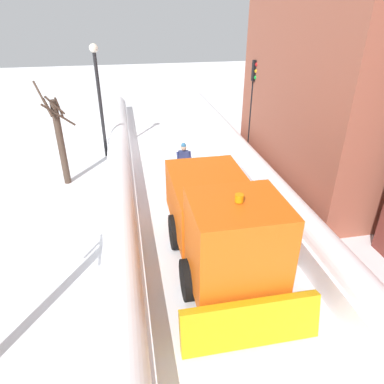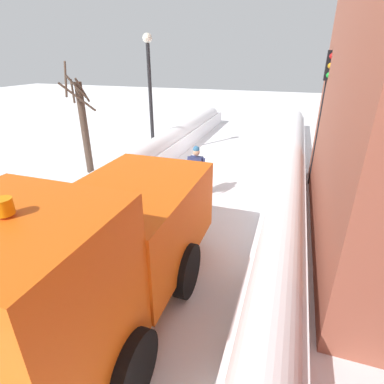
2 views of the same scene
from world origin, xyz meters
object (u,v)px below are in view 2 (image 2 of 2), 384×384
object	(u,v)px
traffic_light_pole	(325,96)
street_lamp	(150,83)
skier	(196,169)
bare_tree_near	(83,125)
plow_truck	(99,253)

from	to	relation	value
traffic_light_pole	street_lamp	bearing A→B (deg)	-10.80
skier	bare_tree_near	xyz separation A→B (m)	(4.95, -0.90, 0.97)
plow_truck	traffic_light_pole	world-z (taller)	traffic_light_pole
plow_truck	traffic_light_pole	distance (m)	8.93
traffic_light_pole	bare_tree_near	distance (m)	8.91
street_lamp	skier	bearing A→B (deg)	131.98
plow_truck	street_lamp	distance (m)	10.09
plow_truck	traffic_light_pole	bearing A→B (deg)	-114.81
plow_truck	street_lamp	world-z (taller)	street_lamp
bare_tree_near	street_lamp	bearing A→B (deg)	-119.38
street_lamp	bare_tree_near	world-z (taller)	street_lamp
street_lamp	bare_tree_near	size ratio (longest dim) A/B	1.24
plow_truck	bare_tree_near	world-z (taller)	bare_tree_near
street_lamp	bare_tree_near	distance (m)	3.53
skier	street_lamp	bearing A→B (deg)	-48.02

